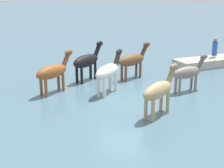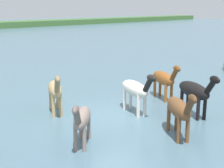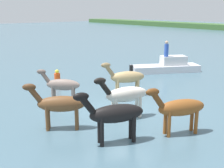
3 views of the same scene
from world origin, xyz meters
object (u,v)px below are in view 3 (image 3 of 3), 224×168
Objects in this scene: horse_pinto_flank at (61,85)px; horse_rear_stallion at (59,104)px; horse_chestnut_trailing at (126,77)px; person_watcher_seated at (166,49)px; buoy_channel_marker at (57,80)px; horse_dark_mare at (179,108)px; boat_tender_starboard at (167,67)px; horse_lead at (125,95)px; horse_dun_straggler at (114,114)px.

horse_pinto_flank is 3.43m from horse_rear_stallion.
horse_rear_stallion reaches higher than horse_pinto_flank.
horse_chestnut_trailing is 7.07m from person_watcher_seated.
horse_pinto_flank is 1.53× the size of person_watcher_seated.
horse_rear_stallion is 1.97× the size of buoy_channel_marker.
horse_dark_mare is 0.46× the size of boat_tender_starboard.
horse_dun_straggler is at bearing 55.26° from horse_lead.
horse_pinto_flank is at bearing -79.80° from person_watcher_seated.
buoy_channel_marker is (-1.01, -8.65, -1.25)m from person_watcher_seated.
horse_rear_stallion is (-3.24, -3.36, -0.01)m from horse_dark_mare.
horse_pinto_flank is 0.72× the size of horse_dun_straggler.
horse_lead is at bearing -56.37° from horse_dark_mare.
horse_pinto_flank is 6.44m from horse_dark_mare.
horse_chestnut_trailing is 0.98× the size of horse_dark_mare.
horse_lead is at bearing 152.18° from horse_pinto_flank.
horse_dun_straggler is (1.63, -1.88, 0.02)m from horse_lead.
horse_dark_mare is 0.96× the size of horse_dun_straggler.
horse_rear_stallion is at bearing 0.73° from horse_lead.
horse_dark_mare is 9.03m from buoy_channel_marker.
horse_chestnut_trailing is 5.94m from horse_dun_straggler.
boat_tender_starboard is 4.47× the size of person_watcher_seated.
boat_tender_starboard is (-7.17, 10.87, -0.78)m from horse_dun_straggler.
horse_chestnut_trailing is 3.47m from horse_lead.
horse_dark_mare is at bearing 150.15° from horse_pinto_flank.
horse_lead reaches higher than horse_rear_stallion.
boat_tender_starboard is (-5.54, 8.99, -0.76)m from horse_lead.
horse_dun_straggler reaches higher than horse_rear_stallion.
person_watcher_seated is at bearing -131.13° from horse_chestnut_trailing.
horse_dark_mare reaches higher than horse_rear_stallion.
horse_dark_mare is at bearing 96.30° from horse_chestnut_trailing.
person_watcher_seated reaches higher than horse_pinto_flank.
horse_dun_straggler is at bearing 0.65° from horse_dark_mare.
horse_lead is (3.66, 1.12, 0.12)m from horse_pinto_flank.
horse_rear_stallion reaches higher than buoy_channel_marker.
horse_pinto_flank is at bearing -78.00° from horse_dun_straggler.
horse_lead reaches higher than horse_pinto_flank.
horse_dark_mare is (6.22, 1.66, 0.10)m from horse_pinto_flank.
horse_chestnut_trailing reaches higher than horse_rear_stallion.
boat_tender_starboard is 1.46m from person_watcher_seated.
horse_pinto_flank is 0.34× the size of boat_tender_starboard.
horse_chestnut_trailing is at bearing -117.10° from horse_lead.
horse_dark_mare is 2.13× the size of buoy_channel_marker.
horse_rear_stallion is (-0.68, -2.82, -0.03)m from horse_lead.
person_watcher_seated reaches higher than horse_rear_stallion.
boat_tender_starboard is at bearing 112.87° from person_watcher_seated.
horse_chestnut_trailing is 0.94× the size of horse_lead.
horse_chestnut_trailing is 5.46m from horse_rear_stallion.
horse_rear_stallion is 1.88× the size of person_watcher_seated.
horse_dark_mare is 1.08× the size of horse_rear_stallion.
horse_dark_mare is 11.72m from boat_tender_starboard.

